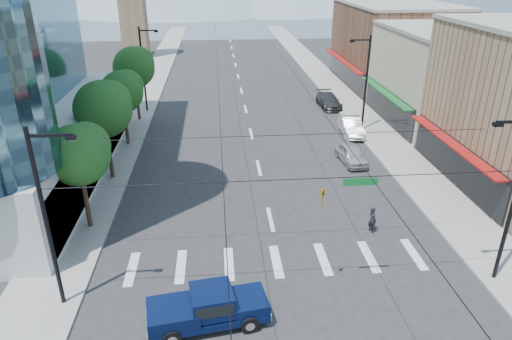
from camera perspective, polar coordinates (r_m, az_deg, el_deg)
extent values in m
plane|color=#28282B|center=(24.37, 3.51, -13.39)|extent=(160.00, 160.00, 0.00)
cube|color=gray|center=(61.47, -13.36, 9.91)|extent=(4.00, 120.00, 0.15)
cube|color=gray|center=(62.68, 9.26, 10.53)|extent=(4.00, 120.00, 0.15)
cube|color=tan|center=(49.91, 23.14, 10.54)|extent=(12.00, 14.00, 9.00)
cube|color=brown|center=(64.12, 16.75, 14.65)|extent=(12.00, 18.00, 10.00)
cube|color=#8C6B4C|center=(82.29, -15.26, 19.64)|extent=(4.00, 4.00, 18.00)
cylinder|color=black|center=(29.16, -20.57, -2.94)|extent=(0.28, 0.28, 4.55)
sphere|color=#1F4517|center=(28.12, -21.34, 1.77)|extent=(3.64, 3.64, 3.64)
sphere|color=#1F4517|center=(28.14, -20.53, 2.80)|extent=(2.86, 2.86, 2.86)
cylinder|color=black|center=(35.24, -17.94, 2.71)|extent=(0.28, 0.28, 5.11)
sphere|color=#1F4517|center=(34.32, -18.57, 7.23)|extent=(4.09, 4.09, 4.09)
sphere|color=#1F4517|center=(34.40, -17.90, 8.06)|extent=(3.21, 3.21, 3.21)
cylinder|color=black|center=(41.78, -16.00, 5.93)|extent=(0.28, 0.28, 4.55)
sphere|color=#1F4517|center=(41.06, -16.42, 9.36)|extent=(3.64, 3.64, 3.64)
sphere|color=#1F4517|center=(41.17, -15.86, 10.04)|extent=(2.86, 2.86, 2.86)
cylinder|color=black|center=(48.30, -14.64, 8.90)|extent=(0.28, 0.28, 5.11)
sphere|color=#1F4517|center=(47.63, -15.02, 12.27)|extent=(4.09, 4.09, 4.09)
sphere|color=#1F4517|center=(47.78, -14.54, 12.85)|extent=(3.21, 3.21, 3.21)
cylinder|color=black|center=(22.18, -24.72, -6.11)|extent=(0.20, 0.20, 9.00)
cylinder|color=black|center=(20.24, 4.36, -1.19)|extent=(21.60, 0.04, 0.04)
imported|color=gold|center=(21.00, 8.32, -3.61)|extent=(0.16, 0.20, 1.00)
cube|color=#0C6626|center=(21.08, 12.96, -1.45)|extent=(1.60, 0.06, 0.35)
cylinder|color=black|center=(50.66, -13.92, 11.96)|extent=(0.20, 0.20, 9.00)
cube|color=black|center=(49.85, -13.35, 16.62)|extent=(1.80, 0.12, 0.12)
cube|color=black|center=(49.76, -12.39, 16.58)|extent=(0.40, 0.25, 0.18)
cylinder|color=black|center=(44.52, 13.59, 10.31)|extent=(0.20, 0.20, 9.00)
cube|color=black|center=(43.46, 12.96, 15.56)|extent=(1.80, 0.12, 0.12)
cube|color=black|center=(43.24, 11.90, 15.48)|extent=(0.40, 0.25, 0.18)
cube|color=#071237|center=(21.61, -5.98, -17.53)|extent=(5.56, 2.72, 0.34)
cube|color=#071237|center=(21.59, -0.87, -16.06)|extent=(1.81, 2.05, 0.53)
cube|color=#071237|center=(21.12, -5.54, -15.90)|extent=(2.09, 2.05, 1.07)
cube|color=black|center=(21.06, -5.55, -15.70)|extent=(1.90, 2.05, 0.58)
cube|color=#071237|center=(21.26, -10.36, -17.15)|extent=(2.50, 2.25, 0.63)
cube|color=silver|center=(21.98, 1.19, -16.51)|extent=(0.39, 1.84, 0.34)
cube|color=silver|center=(21.57, -13.37, -18.30)|extent=(0.39, 1.84, 0.29)
cylinder|color=black|center=(21.23, -0.81, -18.76)|extent=(0.85, 0.41, 0.81)
cylinder|color=black|center=(22.57, -1.90, -15.64)|extent=(0.85, 0.41, 0.81)
cylinder|color=black|center=(20.96, -10.46, -19.99)|extent=(0.85, 0.41, 0.81)
cylinder|color=black|center=(22.32, -10.82, -16.72)|extent=(0.85, 0.41, 0.81)
imported|color=black|center=(28.51, 14.34, -6.01)|extent=(0.57, 0.70, 1.66)
imported|color=#BABBBF|center=(37.90, 11.82, 1.96)|extent=(2.05, 4.40, 1.46)
imported|color=silver|center=(44.21, 11.78, 5.38)|extent=(2.04, 5.05, 1.63)
imported|color=#343437|center=(52.52, 9.08, 8.57)|extent=(2.28, 5.21, 1.49)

